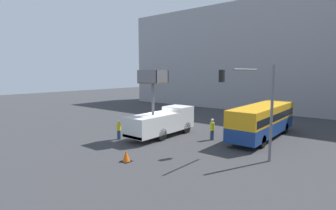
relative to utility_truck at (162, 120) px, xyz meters
name	(u,v)px	position (x,y,z in m)	size (l,w,h in m)	color
ground_plane	(156,134)	(-1.02, 0.22, -1.49)	(120.00, 120.00, 0.00)	#38383A
building_backdrop_far	(255,58)	(-1.02, 24.94, 6.80)	(44.00, 10.00, 16.58)	#9E9EA3
utility_truck	(162,120)	(0.00, 0.00, 0.00)	(2.33, 7.36, 6.08)	silver
city_bus	(263,119)	(7.43, 5.26, 0.26)	(2.55, 10.30, 2.95)	navy
traffic_light_pole	(253,95)	(8.71, -0.74, 2.84)	(3.97, 3.71, 6.38)	slate
road_worker_near_truck	(119,130)	(-2.23, -3.29, -0.61)	(0.38, 0.38, 1.76)	navy
road_worker_directing	(212,129)	(4.28, 1.71, -0.53)	(0.38, 0.38, 1.89)	navy
traffic_cone_near_truck	(126,156)	(2.64, -6.82, -1.13)	(0.66, 0.66, 0.76)	black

